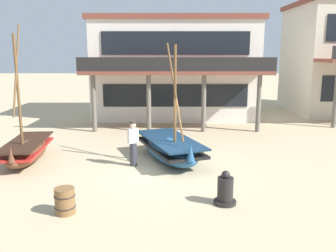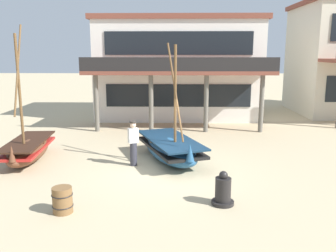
{
  "view_description": "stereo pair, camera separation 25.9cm",
  "coord_description": "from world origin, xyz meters",
  "px_view_note": "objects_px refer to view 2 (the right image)",
  "views": [
    {
      "loc": [
        0.01,
        -12.42,
        4.16
      ],
      "look_at": [
        0.0,
        1.0,
        1.4
      ],
      "focal_mm": 38.53,
      "sensor_mm": 36.0,
      "label": 1
    },
    {
      "loc": [
        0.27,
        -12.42,
        4.16
      ],
      "look_at": [
        0.0,
        1.0,
        1.4
      ],
      "focal_mm": 38.53,
      "sensor_mm": 36.0,
      "label": 2
    }
  ],
  "objects_px": {
    "fisherman_by_hull": "(133,144)",
    "harbor_building_main": "(178,67)",
    "fishing_boat_centre_large": "(28,149)",
    "capstan_winch": "(223,191)",
    "fishing_boat_near_left": "(171,148)",
    "wooden_barrel": "(62,200)"
  },
  "relations": [
    {
      "from": "fishing_boat_centre_large",
      "to": "harbor_building_main",
      "type": "relative_size",
      "value": 0.49
    },
    {
      "from": "capstan_winch",
      "to": "wooden_barrel",
      "type": "xyz_separation_m",
      "value": [
        -4.28,
        -0.62,
        -0.03
      ]
    },
    {
      "from": "fisherman_by_hull",
      "to": "harbor_building_main",
      "type": "relative_size",
      "value": 0.16
    },
    {
      "from": "fishing_boat_near_left",
      "to": "wooden_barrel",
      "type": "relative_size",
      "value": 6.43
    },
    {
      "from": "fishing_boat_near_left",
      "to": "fishing_boat_centre_large",
      "type": "bearing_deg",
      "value": -178.6
    },
    {
      "from": "fisherman_by_hull",
      "to": "harbor_building_main",
      "type": "height_order",
      "value": "harbor_building_main"
    },
    {
      "from": "wooden_barrel",
      "to": "capstan_winch",
      "type": "bearing_deg",
      "value": 8.19
    },
    {
      "from": "fishing_boat_near_left",
      "to": "capstan_winch",
      "type": "bearing_deg",
      "value": -69.75
    },
    {
      "from": "fishing_boat_near_left",
      "to": "harbor_building_main",
      "type": "relative_size",
      "value": 0.43
    },
    {
      "from": "fisherman_by_hull",
      "to": "wooden_barrel",
      "type": "distance_m",
      "value": 4.33
    },
    {
      "from": "capstan_winch",
      "to": "harbor_building_main",
      "type": "relative_size",
      "value": 0.09
    },
    {
      "from": "fishing_boat_centre_large",
      "to": "harbor_building_main",
      "type": "distance_m",
      "value": 12.42
    },
    {
      "from": "capstan_winch",
      "to": "fishing_boat_centre_large",
      "type": "bearing_deg",
      "value": 150.75
    },
    {
      "from": "fishing_boat_near_left",
      "to": "fishing_boat_centre_large",
      "type": "relative_size",
      "value": 0.87
    },
    {
      "from": "fishing_boat_centre_large",
      "to": "capstan_winch",
      "type": "relative_size",
      "value": 5.34
    },
    {
      "from": "wooden_barrel",
      "to": "harbor_building_main",
      "type": "bearing_deg",
      "value": 78.35
    },
    {
      "from": "fishing_boat_centre_large",
      "to": "fisherman_by_hull",
      "type": "bearing_deg",
      "value": -6.65
    },
    {
      "from": "fishing_boat_near_left",
      "to": "fishing_boat_centre_large",
      "type": "distance_m",
      "value": 5.53
    },
    {
      "from": "fishing_boat_near_left",
      "to": "wooden_barrel",
      "type": "bearing_deg",
      "value": -120.7
    },
    {
      "from": "fishing_boat_centre_large",
      "to": "capstan_winch",
      "type": "xyz_separation_m",
      "value": [
        7.03,
        -3.93,
        -0.1
      ]
    },
    {
      "from": "fishing_boat_near_left",
      "to": "wooden_barrel",
      "type": "distance_m",
      "value": 5.45
    },
    {
      "from": "fishing_boat_near_left",
      "to": "fisherman_by_hull",
      "type": "distance_m",
      "value": 1.54
    }
  ]
}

